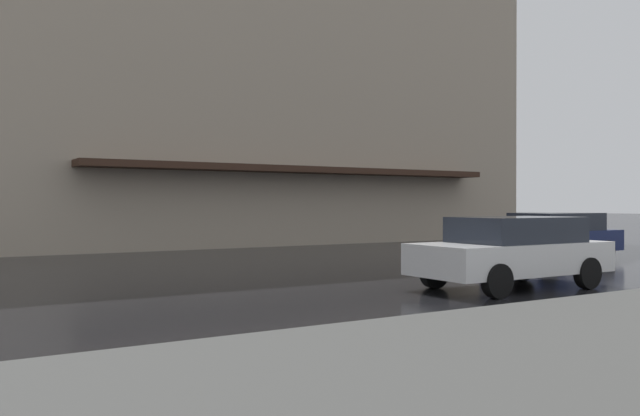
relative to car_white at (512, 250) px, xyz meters
name	(u,v)px	position (x,y,z in m)	size (l,w,h in m)	color
haussmann_block_corner	(214,48)	(22.48, -2.88, 8.95)	(19.17, 24.77, 19.83)	tan
car_white	(512,250)	(0.00, 0.00, 0.00)	(1.85, 4.10, 1.41)	silver
car_navy	(554,236)	(3.50, -5.61, 0.00)	(1.85, 4.10, 1.41)	navy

